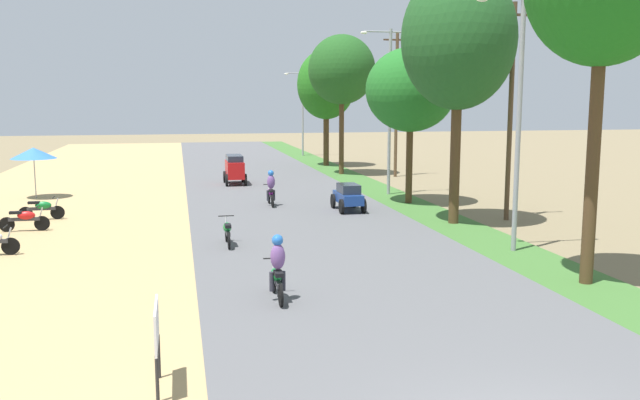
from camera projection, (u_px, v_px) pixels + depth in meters
The scene contains 18 objects.
parked_motorbike_third at pixel (25, 218), 25.40m from camera, with size 1.80×0.54×0.94m.
parked_motorbike_fourth at pixel (42, 208), 27.81m from camera, with size 1.80×0.54×0.94m.
street_signboard at pixel (157, 331), 11.47m from camera, with size 0.06×1.30×1.50m.
vendor_umbrella at pixel (33, 153), 33.68m from camera, with size 2.20×2.20×2.52m.
median_tree_second at pixel (459, 39), 26.11m from camera, with size 4.43×4.43×9.96m.
median_tree_third at pixel (411, 90), 31.67m from camera, with size 4.22×4.22×7.30m.
median_tree_fourth at pixel (342, 70), 43.77m from camera, with size 4.34×4.34×9.01m.
median_tree_fifth at pixel (326, 85), 49.62m from camera, with size 4.27×4.27×8.49m.
streetlamp_near at pixel (519, 107), 21.55m from camera, with size 3.16×0.20×8.15m.
streetlamp_mid at pixel (390, 101), 34.64m from camera, with size 3.16×0.20×8.40m.
streetlamp_far at pixel (303, 107), 58.66m from camera, with size 3.16×0.20×7.24m.
utility_pole_near at pixel (511, 109), 27.53m from camera, with size 1.80×0.20×8.79m.
utility_pole_far at pixel (396, 102), 43.08m from camera, with size 1.80×0.20×9.13m.
car_sedan_blue at pixel (348, 196), 29.94m from camera, with size 1.10×2.26×1.19m.
car_van_red at pixel (235, 168), 39.23m from camera, with size 1.19×2.41×1.67m.
motorbike_ahead_second at pixel (277, 269), 16.62m from camera, with size 0.54×1.80×1.66m.
motorbike_ahead_third at pixel (227, 231), 22.92m from camera, with size 0.54×1.80×0.94m.
motorbike_ahead_fourth at pixel (271, 189), 31.34m from camera, with size 0.54×1.80×1.66m.
Camera 1 is at (-4.86, -8.03, 4.99)m, focal length 38.14 mm.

